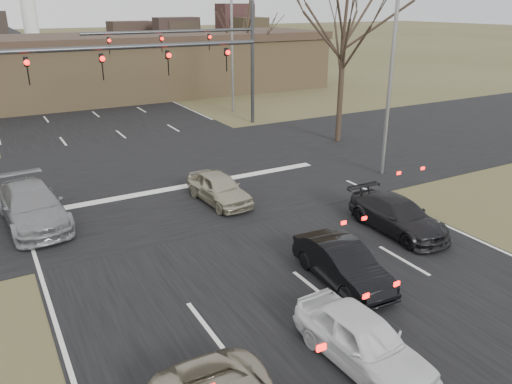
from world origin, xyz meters
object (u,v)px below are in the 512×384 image
car_black_hatch (342,264)px  streetlight_right_far (230,36)px  building (97,67)px  car_silver_ahead (219,188)px  mast_arm_far (214,50)px  car_white_sedan (362,339)px  car_charcoal_sedan (398,215)px  streetlight_right_near (390,56)px  car_grey_ahead (32,206)px  mast_arm_near (47,82)px

car_black_hatch → streetlight_right_far: bearing=74.3°
building → streetlight_right_far: size_ratio=4.24×
streetlight_right_far → car_silver_ahead: streetlight_right_far is taller
mast_arm_far → car_white_sedan: mast_arm_far is taller
car_white_sedan → car_charcoal_sedan: 7.65m
streetlight_right_near → car_charcoal_sedan: bearing=-126.8°
streetlight_right_near → streetlight_right_far: 17.01m
streetlight_right_far → car_black_hatch: streetlight_right_far is taller
car_black_hatch → car_charcoal_sedan: bearing=28.3°
streetlight_right_near → car_charcoal_sedan: streetlight_right_near is taller
building → car_grey_ahead: (-8.50, -26.03, -1.93)m
mast_arm_near → car_silver_ahead: 7.67m
mast_arm_far → car_silver_ahead: (-5.67, -12.45, -4.39)m
mast_arm_near → streetlight_right_far: bearing=43.9°
mast_arm_near → streetlight_right_near: bearing=-12.1°
streetlight_right_far → car_charcoal_sedan: bearing=-101.2°
car_white_sedan → car_silver_ahead: 10.73m
mast_arm_near → car_charcoal_sedan: size_ratio=2.89×
building → mast_arm_near: 26.14m
mast_arm_near → car_black_hatch: 12.59m
mast_arm_far → streetlight_right_far: size_ratio=1.11×
car_grey_ahead → car_silver_ahead: size_ratio=1.37×
mast_arm_far → streetlight_right_near: streetlight_right_near is taller
car_white_sedan → car_grey_ahead: 13.28m
mast_arm_far → building: bearing=105.6°
car_black_hatch → car_silver_ahead: car_silver_ahead is taller
car_black_hatch → mast_arm_near: bearing=125.1°
car_grey_ahead → car_silver_ahead: car_grey_ahead is taller
mast_arm_far → car_black_hatch: 21.16m
building → car_silver_ahead: 27.56m
streetlight_right_near → building: bearing=103.7°
streetlight_right_far → car_grey_ahead: 22.36m
mast_arm_near → streetlight_right_far: size_ratio=1.21×
car_white_sedan → car_black_hatch: bearing=55.7°
car_grey_ahead → car_white_sedan: bearing=-69.2°
streetlight_right_near → car_black_hatch: (-7.88, -7.02, -4.97)m
car_black_hatch → car_silver_ahead: size_ratio=1.01×
mast_arm_near → car_white_sedan: bearing=-71.8°
car_white_sedan → car_black_hatch: size_ratio=1.00×
car_black_hatch → car_grey_ahead: car_grey_ahead is taller
car_black_hatch → building: bearing=91.8°
car_black_hatch → mast_arm_far: bearing=78.8°
car_white_sedan → car_black_hatch: (1.86, 3.05, -0.02)m
building → mast_arm_near: bearing=-106.1°
mast_arm_far → car_charcoal_sedan: size_ratio=2.66×
building → car_white_sedan: size_ratio=11.39×
building → car_grey_ahead: size_ratio=8.41×
streetlight_right_far → car_silver_ahead: (-8.80, -16.45, -4.96)m
streetlight_right_near → car_black_hatch: bearing=-138.3°
streetlight_right_far → car_black_hatch: size_ratio=2.68×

